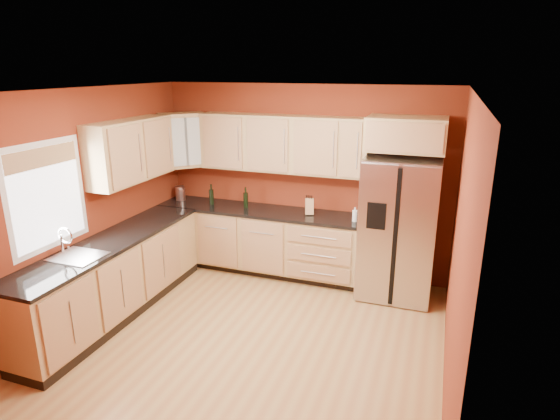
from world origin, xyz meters
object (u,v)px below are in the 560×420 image
object	(u,v)px
canister_left	(181,194)
soap_dispenser	(355,214)
refrigerator	(398,228)
knife_block	(309,206)
wine_bottle_a	(211,194)

from	to	relation	value
canister_left	soap_dispenser	distance (m)	2.60
refrigerator	knife_block	size ratio (longest dim) A/B	8.16
canister_left	knife_block	size ratio (longest dim) A/B	0.83
refrigerator	canister_left	world-z (taller)	refrigerator
refrigerator	canister_left	distance (m)	3.15
knife_block	soap_dispenser	world-z (taller)	knife_block
refrigerator	soap_dispenser	bearing A→B (deg)	-179.59
wine_bottle_a	knife_block	size ratio (longest dim) A/B	1.36
knife_block	soap_dispenser	bearing A→B (deg)	-28.12
refrigerator	soap_dispenser	distance (m)	0.56
refrigerator	wine_bottle_a	distance (m)	2.64
knife_block	soap_dispenser	size ratio (longest dim) A/B	1.19
refrigerator	knife_block	distance (m)	1.19
wine_bottle_a	canister_left	bearing A→B (deg)	175.87
refrigerator	knife_block	xyz separation A→B (m)	(-1.18, 0.09, 0.14)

